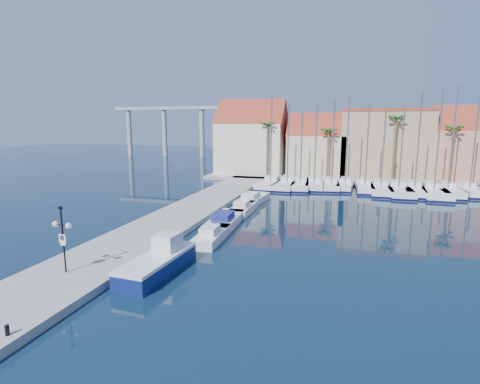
{
  "coord_description": "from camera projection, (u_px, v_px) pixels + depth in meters",
  "views": [
    {
      "loc": [
        7.32,
        -20.3,
        9.61
      ],
      "look_at": [
        -2.74,
        14.23,
        3.0
      ],
      "focal_mm": 28.0,
      "sensor_mm": 36.0,
      "label": 1
    }
  ],
  "objects": [
    {
      "name": "motorboat_west_3",
      "position": [
        253.0,
        199.0,
        45.61
      ],
      "size": [
        2.9,
        7.35,
        1.4
      ],
      "rotation": [
        0.0,
        0.0,
        -0.09
      ],
      "color": "white",
      "rests_on": "ground"
    },
    {
      "name": "sailboat_4",
      "position": [
        331.0,
        184.0,
        55.93
      ],
      "size": [
        2.87,
        8.7,
        12.97
      ],
      "rotation": [
        0.0,
        0.0,
        0.07
      ],
      "color": "white",
      "rests_on": "ground"
    },
    {
      "name": "motorboat_west_1",
      "position": [
        225.0,
        220.0,
        35.67
      ],
      "size": [
        2.75,
        7.49,
        1.4
      ],
      "rotation": [
        0.0,
        0.0,
        0.05
      ],
      "color": "white",
      "rests_on": "ground"
    },
    {
      "name": "bollard",
      "position": [
        7.0,
        330.0,
        16.28
      ],
      "size": [
        0.19,
        0.19,
        0.48
      ],
      "primitive_type": "cylinder",
      "color": "black",
      "rests_on": "quay_west"
    },
    {
      "name": "sailboat_8",
      "position": [
        398.0,
        189.0,
        52.2
      ],
      "size": [
        3.38,
        11.71,
        11.64
      ],
      "rotation": [
        0.0,
        0.0,
        0.03
      ],
      "color": "white",
      "rests_on": "ground"
    },
    {
      "name": "palm_2",
      "position": [
        396.0,
        121.0,
        56.91
      ],
      "size": [
        2.6,
        2.6,
        11.15
      ],
      "color": "brown",
      "rests_on": "shore_north"
    },
    {
      "name": "ground",
      "position": [
        218.0,
        283.0,
        22.92
      ],
      "size": [
        260.0,
        260.0,
        0.0
      ],
      "primitive_type": "plane",
      "color": "black",
      "rests_on": "ground"
    },
    {
      "name": "motorboat_west_2",
      "position": [
        243.0,
        208.0,
        40.76
      ],
      "size": [
        2.03,
        6.08,
        1.4
      ],
      "rotation": [
        0.0,
        0.0,
        0.02
      ],
      "color": "white",
      "rests_on": "ground"
    },
    {
      "name": "lamp_post",
      "position": [
        62.0,
        229.0,
        22.72
      ],
      "size": [
        1.42,
        0.47,
        4.2
      ],
      "rotation": [
        0.0,
        0.0,
        -0.09
      ],
      "color": "black",
      "rests_on": "quay_west"
    },
    {
      "name": "building_1",
      "position": [
        318.0,
        148.0,
        65.79
      ],
      "size": [
        10.3,
        8.0,
        11.0
      ],
      "color": "tan",
      "rests_on": "shore_north"
    },
    {
      "name": "sailboat_7",
      "position": [
        380.0,
        188.0,
        53.09
      ],
      "size": [
        2.93,
        10.74,
        11.26
      ],
      "rotation": [
        0.0,
        0.0,
        -0.01
      ],
      "color": "white",
      "rests_on": "ground"
    },
    {
      "name": "sailboat_11",
      "position": [
        447.0,
        190.0,
        51.4
      ],
      "size": [
        2.8,
        10.22,
        14.46
      ],
      "rotation": [
        0.0,
        0.0,
        -0.01
      ],
      "color": "white",
      "rests_on": "ground"
    },
    {
      "name": "palm_3",
      "position": [
        454.0,
        130.0,
        54.97
      ],
      "size": [
        2.6,
        2.6,
        9.65
      ],
      "color": "brown",
      "rests_on": "shore_north"
    },
    {
      "name": "sailboat_1",
      "position": [
        288.0,
        183.0,
        57.34
      ],
      "size": [
        3.43,
        11.34,
        12.46
      ],
      "rotation": [
        0.0,
        0.0,
        -0.04
      ],
      "color": "white",
      "rests_on": "ground"
    },
    {
      "name": "sailboat_5",
      "position": [
        345.0,
        185.0,
        55.69
      ],
      "size": [
        2.68,
        8.33,
        13.33
      ],
      "rotation": [
        0.0,
        0.0,
        -0.06
      ],
      "color": "white",
      "rests_on": "ground"
    },
    {
      "name": "sailboat_10",
      "position": [
        433.0,
        191.0,
        51.07
      ],
      "size": [
        3.56,
        12.09,
        13.86
      ],
      "rotation": [
        0.0,
        0.0,
        -0.03
      ],
      "color": "white",
      "rests_on": "ground"
    },
    {
      "name": "fishing_boat",
      "position": [
        159.0,
        261.0,
        24.3
      ],
      "size": [
        2.62,
        6.76,
        2.32
      ],
      "rotation": [
        0.0,
        0.0,
        -0.06
      ],
      "color": "navy",
      "rests_on": "ground"
    },
    {
      "name": "quay_west",
      "position": [
        179.0,
        217.0,
        38.1
      ],
      "size": [
        6.0,
        77.0,
        0.5
      ],
      "primitive_type": "cube",
      "color": "gray",
      "rests_on": "ground"
    },
    {
      "name": "building_0",
      "position": [
        252.0,
        140.0,
        68.87
      ],
      "size": [
        12.3,
        9.0,
        13.5
      ],
      "color": "beige",
      "rests_on": "shore_north"
    },
    {
      "name": "sailboat_9",
      "position": [
        414.0,
        189.0,
        52.02
      ],
      "size": [
        3.34,
        10.04,
        13.75
      ],
      "rotation": [
        0.0,
        0.0,
        -0.07
      ],
      "color": "white",
      "rests_on": "ground"
    },
    {
      "name": "sailboat_2",
      "position": [
        301.0,
        184.0,
        56.51
      ],
      "size": [
        3.31,
        9.93,
        11.03
      ],
      "rotation": [
        0.0,
        0.0,
        0.08
      ],
      "color": "white",
      "rests_on": "ground"
    },
    {
      "name": "sailboat_6",
      "position": [
        365.0,
        186.0,
        54.22
      ],
      "size": [
        2.61,
        8.89,
        12.49
      ],
      "rotation": [
        0.0,
        0.0,
        0.03
      ],
      "color": "white",
      "rests_on": "ground"
    },
    {
      "name": "shore_north",
      "position": [
        364.0,
        178.0,
        65.44
      ],
      "size": [
        54.0,
        16.0,
        0.5
      ],
      "primitive_type": "cube",
      "color": "gray",
      "rests_on": "ground"
    },
    {
      "name": "sailboat_3",
      "position": [
        314.0,
        184.0,
        56.78
      ],
      "size": [
        3.18,
        9.66,
        12.34
      ],
      "rotation": [
        0.0,
        0.0,
        0.07
      ],
      "color": "white",
      "rests_on": "ground"
    },
    {
      "name": "viaduct",
      "position": [
        186.0,
        121.0,
        109.25
      ],
      "size": [
        48.0,
        2.2,
        14.45
      ],
      "color": "#9E9E99",
      "rests_on": "ground"
    },
    {
      "name": "palm_0",
      "position": [
        268.0,
        127.0,
        62.59
      ],
      "size": [
        2.6,
        2.6,
        10.15
      ],
      "color": "brown",
      "rests_on": "shore_north"
    },
    {
      "name": "sailboat_0",
      "position": [
        272.0,
        183.0,
        57.66
      ],
      "size": [
        3.25,
        10.52,
        13.65
      ],
      "rotation": [
        0.0,
        0.0,
        -0.05
      ],
      "color": "white",
      "rests_on": "ground"
    },
    {
      "name": "palm_1",
      "position": [
        329.0,
        133.0,
        60.0
      ],
      "size": [
        2.6,
        2.6,
        9.15
      ],
      "color": "brown",
      "rests_on": "shore_north"
    },
    {
      "name": "motorboat_west_0",
      "position": [
        212.0,
        235.0,
        30.9
      ],
      "size": [
        2.06,
        5.71,
        1.4
      ],
      "rotation": [
        0.0,
        0.0,
        0.05
      ],
      "color": "white",
      "rests_on": "ground"
    },
    {
      "name": "sailboat_12",
      "position": [
        468.0,
        190.0,
        51.18
      ],
      "size": [
        2.57,
        8.32,
        13.11
      ],
      "rotation": [
        0.0,
        0.0,
        0.05
      ],
      "color": "white",
      "rests_on": "ground"
    },
    {
      "name": "building_2",
      "position": [
        384.0,
        143.0,
        63.53
      ],
      "size": [
        14.2,
        10.2,
        11.5
      ],
      "color": "tan",
      "rests_on": "shore_north"
    },
    {
      "name": "building_3",
      "position": [
        465.0,
        147.0,
        59.36
      ],
      "size": [
        10.3,
        8.0,
        12.0
      ],
      "color": "tan",
      "rests_on": "shore_north"
    }
  ]
}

